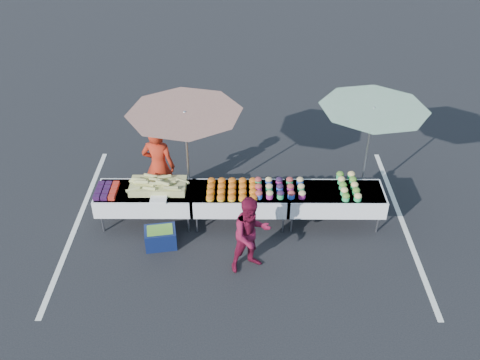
{
  "coord_description": "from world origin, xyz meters",
  "views": [
    {
      "loc": [
        0.04,
        -8.17,
        6.67
      ],
      "look_at": [
        0.0,
        0.0,
        1.0
      ],
      "focal_mm": 40.0,
      "sensor_mm": 36.0,
      "label": 1
    }
  ],
  "objects_px": {
    "table_left": "(146,198)",
    "table_center": "(240,198)",
    "umbrella_left": "(185,121)",
    "table_right": "(334,198)",
    "customer": "(251,234)",
    "storage_bin": "(161,237)",
    "vendor": "(159,166)",
    "umbrella_right": "(373,116)"
  },
  "relations": [
    {
      "from": "vendor",
      "to": "storage_bin",
      "type": "height_order",
      "value": "vendor"
    },
    {
      "from": "table_left",
      "to": "umbrella_left",
      "type": "height_order",
      "value": "umbrella_left"
    },
    {
      "from": "umbrella_right",
      "to": "storage_bin",
      "type": "height_order",
      "value": "umbrella_right"
    },
    {
      "from": "customer",
      "to": "table_center",
      "type": "bearing_deg",
      "value": 73.88
    },
    {
      "from": "umbrella_right",
      "to": "storage_bin",
      "type": "xyz_separation_m",
      "value": [
        -3.96,
        -1.49,
        -1.73
      ]
    },
    {
      "from": "vendor",
      "to": "storage_bin",
      "type": "relative_size",
      "value": 2.84
    },
    {
      "from": "table_center",
      "to": "umbrella_right",
      "type": "bearing_deg",
      "value": 17.74
    },
    {
      "from": "table_left",
      "to": "umbrella_right",
      "type": "distance_m",
      "value": 4.57
    },
    {
      "from": "table_left",
      "to": "vendor",
      "type": "height_order",
      "value": "vendor"
    },
    {
      "from": "table_right",
      "to": "table_left",
      "type": "bearing_deg",
      "value": 180.0
    },
    {
      "from": "table_center",
      "to": "umbrella_right",
      "type": "height_order",
      "value": "umbrella_right"
    },
    {
      "from": "table_center",
      "to": "umbrella_left",
      "type": "distance_m",
      "value": 1.79
    },
    {
      "from": "table_left",
      "to": "umbrella_left",
      "type": "distance_m",
      "value": 1.68
    },
    {
      "from": "vendor",
      "to": "customer",
      "type": "distance_m",
      "value": 2.59
    },
    {
      "from": "table_center",
      "to": "umbrella_left",
      "type": "relative_size",
      "value": 0.75
    },
    {
      "from": "storage_bin",
      "to": "umbrella_left",
      "type": "bearing_deg",
      "value": 58.74
    },
    {
      "from": "umbrella_right",
      "to": "table_left",
      "type": "bearing_deg",
      "value": -169.46
    },
    {
      "from": "table_right",
      "to": "storage_bin",
      "type": "bearing_deg",
      "value": -168.03
    },
    {
      "from": "customer",
      "to": "umbrella_left",
      "type": "relative_size",
      "value": 0.6
    },
    {
      "from": "table_right",
      "to": "customer",
      "type": "distance_m",
      "value": 2.04
    },
    {
      "from": "umbrella_right",
      "to": "storage_bin",
      "type": "relative_size",
      "value": 3.9
    },
    {
      "from": "vendor",
      "to": "customer",
      "type": "height_order",
      "value": "vendor"
    },
    {
      "from": "table_left",
      "to": "table_center",
      "type": "distance_m",
      "value": 1.8
    },
    {
      "from": "table_left",
      "to": "vendor",
      "type": "relative_size",
      "value": 1.04
    },
    {
      "from": "umbrella_right",
      "to": "vendor",
      "type": "bearing_deg",
      "value": -177.45
    },
    {
      "from": "customer",
      "to": "umbrella_right",
      "type": "distance_m",
      "value": 3.3
    },
    {
      "from": "table_left",
      "to": "vendor",
      "type": "xyz_separation_m",
      "value": [
        0.2,
        0.62,
        0.31
      ]
    },
    {
      "from": "table_left",
      "to": "vendor",
      "type": "distance_m",
      "value": 0.72
    },
    {
      "from": "table_left",
      "to": "table_center",
      "type": "height_order",
      "value": "same"
    },
    {
      "from": "table_left",
      "to": "vendor",
      "type": "bearing_deg",
      "value": 72.26
    },
    {
      "from": "table_center",
      "to": "storage_bin",
      "type": "relative_size",
      "value": 2.96
    },
    {
      "from": "umbrella_left",
      "to": "storage_bin",
      "type": "relative_size",
      "value": 3.93
    },
    {
      "from": "table_right",
      "to": "vendor",
      "type": "relative_size",
      "value": 1.04
    },
    {
      "from": "table_left",
      "to": "storage_bin",
      "type": "height_order",
      "value": "table_left"
    },
    {
      "from": "table_left",
      "to": "table_right",
      "type": "distance_m",
      "value": 3.6
    },
    {
      "from": "customer",
      "to": "storage_bin",
      "type": "xyz_separation_m",
      "value": [
        -1.66,
        0.56,
        -0.55
      ]
    },
    {
      "from": "table_center",
      "to": "table_right",
      "type": "xyz_separation_m",
      "value": [
        1.8,
        0.0,
        0.0
      ]
    },
    {
      "from": "table_left",
      "to": "customer",
      "type": "relative_size",
      "value": 1.26
    },
    {
      "from": "umbrella_right",
      "to": "storage_bin",
      "type": "distance_m",
      "value": 4.57
    },
    {
      "from": "table_center",
      "to": "umbrella_left",
      "type": "height_order",
      "value": "umbrella_left"
    },
    {
      "from": "table_left",
      "to": "customer",
      "type": "height_order",
      "value": "customer"
    },
    {
      "from": "umbrella_left",
      "to": "table_right",
      "type": "bearing_deg",
      "value": -9.18
    }
  ]
}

